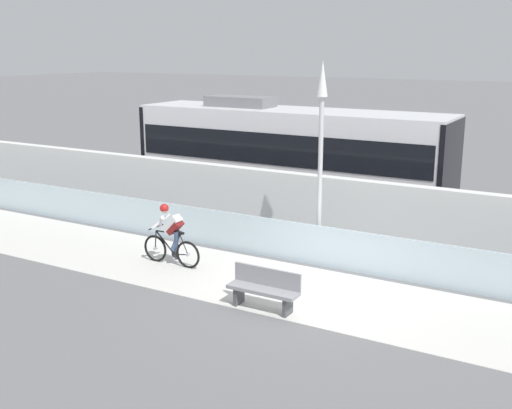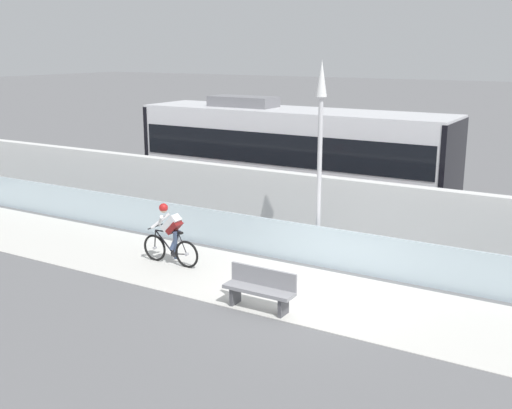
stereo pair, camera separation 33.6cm
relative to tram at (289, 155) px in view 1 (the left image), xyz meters
name	(u,v)px [view 1 (the left image)]	position (x,y,z in m)	size (l,w,h in m)	color
ground_plane	(312,294)	(4.07, -6.85, -1.89)	(200.00, 200.00, 0.00)	slate
bike_path_deck	(312,293)	(4.07, -6.85, -1.89)	(32.00, 3.20, 0.01)	silver
glass_parapet	(343,250)	(4.07, -5.00, -1.36)	(32.00, 0.05, 1.07)	silver
concrete_barrier_wall	(369,216)	(4.07, -3.20, -0.91)	(32.00, 0.36, 1.97)	silver
tram_rail_near	(395,229)	(4.07, -0.72, -1.89)	(32.00, 0.08, 0.01)	#595654
tram_rail_far	(408,218)	(4.07, 0.72, -1.89)	(32.00, 0.08, 0.01)	#595654
tram	(289,155)	(0.00, 0.00, 0.00)	(11.06, 2.54, 3.81)	silver
cyclist_on_bike	(171,236)	(0.08, -6.85, -1.11)	(1.77, 0.58, 1.61)	black
lamp_post_antenna	(321,137)	(3.25, -4.70, 1.40)	(0.28, 0.28, 5.20)	gray
bench	(264,288)	(3.53, -8.14, -1.41)	(1.60, 0.45, 0.89)	gray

